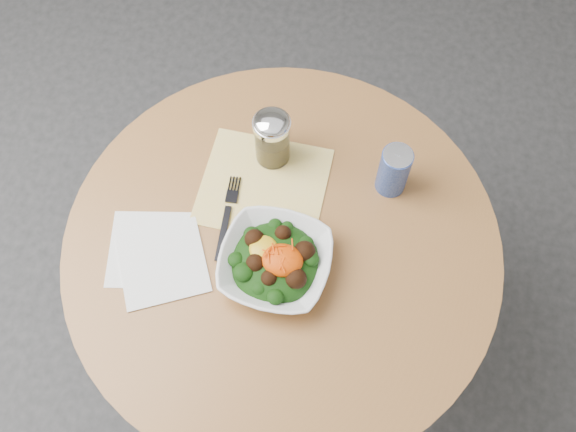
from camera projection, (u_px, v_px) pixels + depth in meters
The scene contains 8 objects.
ground at pixel (284, 340), 1.98m from camera, with size 6.00×6.00×0.00m, color #2B2B2E.
table at pixel (283, 276), 1.49m from camera, with size 0.90×0.90×0.75m.
cloth_napkin at pixel (263, 186), 1.37m from camera, with size 0.26×0.24×0.00m, color #E3AD0B.
paper_napkins at pixel (157, 256), 1.30m from camera, with size 0.24×0.23×0.00m.
salad_bowl at pixel (275, 262), 1.26m from camera, with size 0.24×0.24×0.08m.
fork at pixel (227, 215), 1.33m from camera, with size 0.03×0.20×0.00m.
spice_shaker at pixel (272, 138), 1.34m from camera, with size 0.08×0.08×0.14m.
beverage_can at pixel (394, 170), 1.32m from camera, with size 0.06×0.06×0.12m.
Camera 1 is at (0.09, -0.52, 1.95)m, focal length 40.00 mm.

